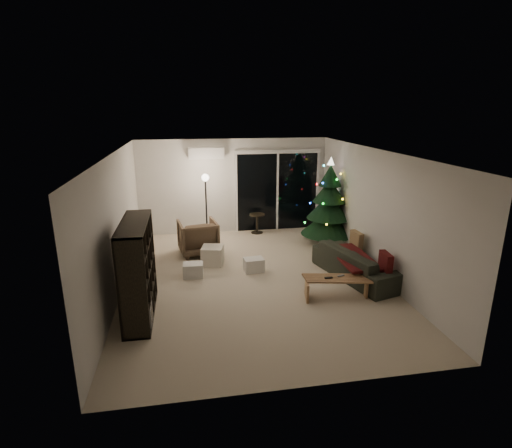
{
  "coord_description": "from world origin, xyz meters",
  "views": [
    {
      "loc": [
        -1.21,
        -7.2,
        3.3
      ],
      "look_at": [
        0.1,
        0.3,
        1.05
      ],
      "focal_mm": 28.0,
      "sensor_mm": 36.0,
      "label": 1
    }
  ],
  "objects_px": {
    "armchair": "(198,237)",
    "christmas_tree": "(329,201)",
    "media_cabinet": "(140,251)",
    "bookshelf": "(125,271)",
    "sofa": "(357,263)",
    "coffee_table": "(336,287)"
  },
  "relations": [
    {
      "from": "media_cabinet",
      "to": "christmas_tree",
      "type": "distance_m",
      "value": 4.58
    },
    {
      "from": "bookshelf",
      "to": "sofa",
      "type": "bearing_deg",
      "value": -2.34
    },
    {
      "from": "sofa",
      "to": "christmas_tree",
      "type": "height_order",
      "value": "christmas_tree"
    },
    {
      "from": "media_cabinet",
      "to": "sofa",
      "type": "height_order",
      "value": "media_cabinet"
    },
    {
      "from": "armchair",
      "to": "christmas_tree",
      "type": "height_order",
      "value": "christmas_tree"
    },
    {
      "from": "armchair",
      "to": "christmas_tree",
      "type": "xyz_separation_m",
      "value": [
        3.21,
        0.18,
        0.68
      ]
    },
    {
      "from": "armchair",
      "to": "sofa",
      "type": "relative_size",
      "value": 0.42
    },
    {
      "from": "sofa",
      "to": "media_cabinet",
      "type": "bearing_deg",
      "value": 60.16
    },
    {
      "from": "media_cabinet",
      "to": "armchair",
      "type": "height_order",
      "value": "media_cabinet"
    },
    {
      "from": "bookshelf",
      "to": "armchair",
      "type": "distance_m",
      "value": 3.01
    },
    {
      "from": "bookshelf",
      "to": "media_cabinet",
      "type": "distance_m",
      "value": 1.98
    },
    {
      "from": "media_cabinet",
      "to": "bookshelf",
      "type": "bearing_deg",
      "value": -94.02
    },
    {
      "from": "bookshelf",
      "to": "sofa",
      "type": "relative_size",
      "value": 0.77
    },
    {
      "from": "bookshelf",
      "to": "coffee_table",
      "type": "xyz_separation_m",
      "value": [
        3.59,
        0.07,
        -0.61
      ]
    },
    {
      "from": "media_cabinet",
      "to": "coffee_table",
      "type": "distance_m",
      "value": 4.05
    },
    {
      "from": "media_cabinet",
      "to": "sofa",
      "type": "distance_m",
      "value": 4.45
    },
    {
      "from": "christmas_tree",
      "to": "coffee_table",
      "type": "bearing_deg",
      "value": -106.6
    },
    {
      "from": "christmas_tree",
      "to": "bookshelf",
      "type": "bearing_deg",
      "value": -146.74
    },
    {
      "from": "bookshelf",
      "to": "christmas_tree",
      "type": "bearing_deg",
      "value": 20.36
    },
    {
      "from": "christmas_tree",
      "to": "media_cabinet",
      "type": "bearing_deg",
      "value": -167.72
    },
    {
      "from": "sofa",
      "to": "christmas_tree",
      "type": "xyz_separation_m",
      "value": [
        0.13,
        2.11,
        0.77
      ]
    },
    {
      "from": "media_cabinet",
      "to": "armchair",
      "type": "xyz_separation_m",
      "value": [
        1.22,
        0.78,
        -0.01
      ]
    }
  ]
}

